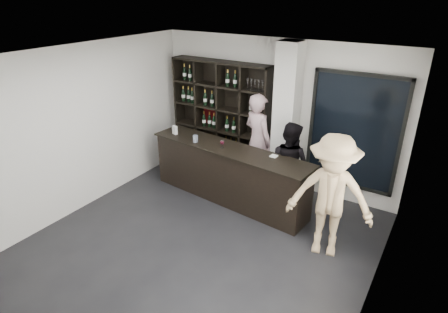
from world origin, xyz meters
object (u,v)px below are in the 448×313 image
Objects in this scene: tasting_counter at (229,174)px; taster_pink at (258,141)px; customer at (330,197)px; wine_shelf at (221,119)px; taster_black at (289,164)px.

tasting_counter is 1.68× the size of taster_pink.
taster_pink is at bearing 131.52° from customer.
wine_shelf is at bearing 139.16° from customer.
wine_shelf is 1.25× the size of taster_pink.
taster_pink is 1.00× the size of customer.
taster_black is at bearing 30.80° from tasting_counter.
tasting_counter is 0.93m from taster_pink.
wine_shelf is 1.50× the size of taster_black.
taster_pink is at bearing -9.66° from wine_shelf.
tasting_counter is at bearing 100.64° from taster_pink.
customer is (2.86, -1.52, -0.24)m from wine_shelf.
tasting_counter is 2.02× the size of taster_black.
wine_shelf is 1.25× the size of customer.
wine_shelf is 1.43m from tasting_counter.
tasting_counter is at bearing 33.58° from taster_black.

